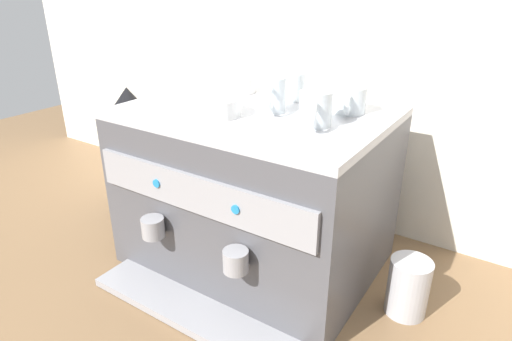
% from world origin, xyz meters
% --- Properties ---
extents(ground_plane, '(4.00, 4.00, 0.00)m').
position_xyz_m(ground_plane, '(0.00, 0.00, 0.00)').
color(ground_plane, brown).
extents(tiled_backsplash_wall, '(2.80, 0.03, 1.07)m').
position_xyz_m(tiled_backsplash_wall, '(0.00, 0.36, 0.53)').
color(tiled_backsplash_wall, silver).
rests_on(tiled_backsplash_wall, ground_plane).
extents(espresso_machine, '(0.65, 0.58, 0.44)m').
position_xyz_m(espresso_machine, '(0.00, -0.00, 0.22)').
color(espresso_machine, '#4C4C51').
rests_on(espresso_machine, ground_plane).
extents(ceramic_cup_0, '(0.08, 0.11, 0.06)m').
position_xyz_m(ceramic_cup_0, '(0.21, 0.09, 0.48)').
color(ceramic_cup_0, silver).
rests_on(ceramic_cup_0, espresso_machine).
extents(ceramic_cup_1, '(0.07, 0.11, 0.08)m').
position_xyz_m(ceramic_cup_1, '(0.19, -0.05, 0.48)').
color(ceramic_cup_1, silver).
rests_on(ceramic_cup_1, espresso_machine).
extents(ceramic_cup_2, '(0.06, 0.10, 0.08)m').
position_xyz_m(ceramic_cup_2, '(0.05, -0.00, 0.49)').
color(ceramic_cup_2, silver).
rests_on(ceramic_cup_2, espresso_machine).
extents(ceramic_cup_3, '(0.10, 0.10, 0.07)m').
position_xyz_m(ceramic_cup_3, '(0.02, 0.13, 0.48)').
color(ceramic_cup_3, silver).
rests_on(ceramic_cup_3, espresso_machine).
extents(ceramic_bowl_0, '(0.10, 0.10, 0.04)m').
position_xyz_m(ceramic_bowl_0, '(-0.19, -0.07, 0.46)').
color(ceramic_bowl_0, white).
rests_on(ceramic_bowl_0, espresso_machine).
extents(ceramic_bowl_1, '(0.12, 0.12, 0.04)m').
position_xyz_m(ceramic_bowl_1, '(-0.15, 0.12, 0.46)').
color(ceramic_bowl_1, white).
rests_on(ceramic_bowl_1, espresso_machine).
extents(ceramic_bowl_2, '(0.13, 0.13, 0.04)m').
position_xyz_m(ceramic_bowl_2, '(-0.05, -0.10, 0.46)').
color(ceramic_bowl_2, white).
rests_on(ceramic_bowl_2, espresso_machine).
extents(coffee_grinder, '(0.15, 0.15, 0.42)m').
position_xyz_m(coffee_grinder, '(-0.55, 0.06, 0.21)').
color(coffee_grinder, '#333338').
rests_on(coffee_grinder, ground_plane).
extents(milk_pitcher, '(0.10, 0.10, 0.14)m').
position_xyz_m(milk_pitcher, '(0.43, 0.01, 0.07)').
color(milk_pitcher, '#B7B7BC').
rests_on(milk_pitcher, ground_plane).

